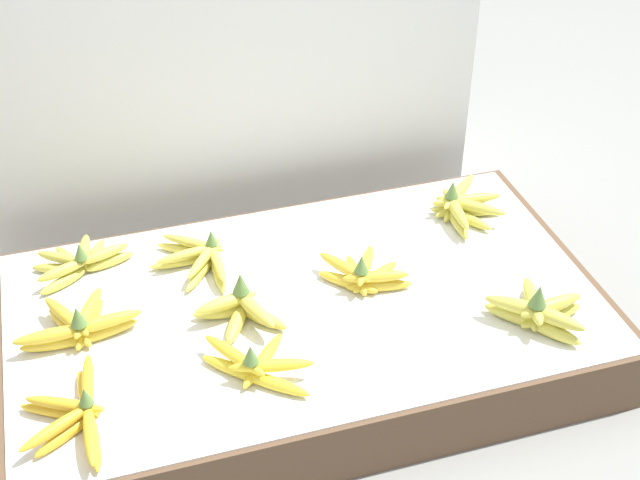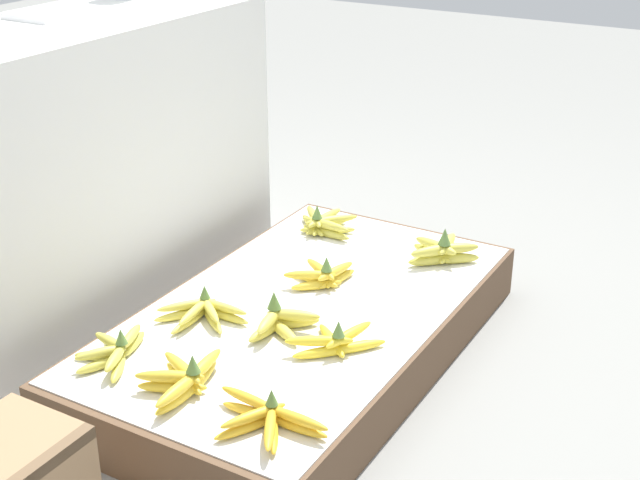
{
  "view_description": "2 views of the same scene",
  "coord_description": "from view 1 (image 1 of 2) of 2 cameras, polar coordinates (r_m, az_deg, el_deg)",
  "views": [
    {
      "loc": [
        -0.38,
        -1.38,
        1.37
      ],
      "look_at": [
        0.07,
        0.1,
        0.22
      ],
      "focal_mm": 50.0,
      "sensor_mm": 36.0,
      "label": 1
    },
    {
      "loc": [
        -1.74,
        -1.06,
        1.26
      ],
      "look_at": [
        0.07,
        -0.01,
        0.32
      ],
      "focal_mm": 50.0,
      "sensor_mm": 36.0,
      "label": 2
    }
  ],
  "objects": [
    {
      "name": "banana_bunch_middle_midleft",
      "position": [
        1.82,
        -5.11,
        -4.44
      ],
      "size": [
        0.19,
        0.14,
        0.1
      ],
      "color": "#DBCC4C",
      "rests_on": "display_platform"
    },
    {
      "name": "display_platform",
      "position": [
        1.93,
        -1.02,
        -5.63
      ],
      "size": [
        1.26,
        0.72,
        0.15
      ],
      "color": "brown",
      "rests_on": "ground_plane"
    },
    {
      "name": "banana_bunch_front_right",
      "position": [
        1.86,
        13.77,
        -4.45
      ],
      "size": [
        0.21,
        0.21,
        0.11
      ],
      "color": "gold",
      "rests_on": "display_platform"
    },
    {
      "name": "banana_bunch_middle_left",
      "position": [
        1.84,
        -15.18,
        -5.32
      ],
      "size": [
        0.25,
        0.16,
        0.1
      ],
      "color": "gold",
      "rests_on": "display_platform"
    },
    {
      "name": "banana_bunch_back_right",
      "position": [
        2.14,
        9.02,
        2.18
      ],
      "size": [
        0.17,
        0.22,
        0.1
      ],
      "color": "gold",
      "rests_on": "display_platform"
    },
    {
      "name": "banana_bunch_front_left",
      "position": [
        1.68,
        -15.33,
        -10.75
      ],
      "size": [
        0.16,
        0.27,
        0.08
      ],
      "color": "gold",
      "rests_on": "display_platform"
    },
    {
      "name": "back_vendor_table",
      "position": [
        2.33,
        -6.77,
        11.98
      ],
      "size": [
        1.23,
        0.47,
        0.82
      ],
      "color": "white",
      "rests_on": "ground_plane"
    },
    {
      "name": "banana_bunch_front_midleft",
      "position": [
        1.71,
        -4.17,
        -8.04
      ],
      "size": [
        0.21,
        0.2,
        0.09
      ],
      "color": "yellow",
      "rests_on": "display_platform"
    },
    {
      "name": "banana_bunch_back_left",
      "position": [
        2.02,
        -15.19,
        -1.33
      ],
      "size": [
        0.23,
        0.17,
        0.09
      ],
      "color": "gold",
      "rests_on": "display_platform"
    },
    {
      "name": "banana_bunch_middle_midright",
      "position": [
        1.91,
        2.79,
        -2.26
      ],
      "size": [
        0.19,
        0.15,
        0.09
      ],
      "color": "gold",
      "rests_on": "display_platform"
    },
    {
      "name": "ground_plane",
      "position": [
        1.98,
        -1.0,
        -7.23
      ],
      "size": [
        10.0,
        10.0,
        0.0
      ],
      "primitive_type": "plane",
      "color": "gray"
    },
    {
      "name": "banana_bunch_back_midleft",
      "position": [
        1.97,
        -7.69,
        -1.14
      ],
      "size": [
        0.17,
        0.22,
        0.08
      ],
      "color": "#DBCC4C",
      "rests_on": "display_platform"
    }
  ]
}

